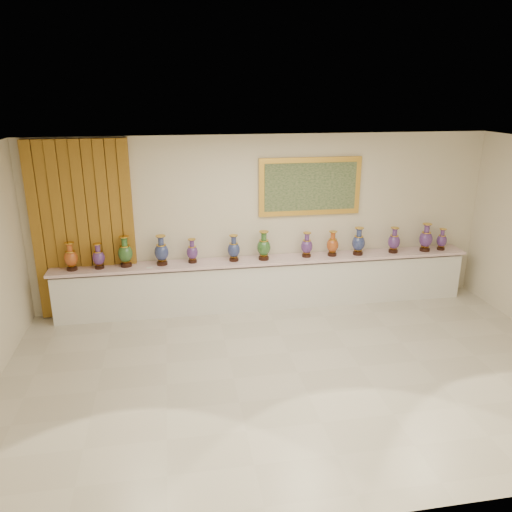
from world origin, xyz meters
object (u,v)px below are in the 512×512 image
Objects in this scene: vase_2 at (125,253)px; counter at (267,283)px; vase_0 at (71,258)px; vase_1 at (99,257)px.

counter is at bearing -0.08° from vase_2.
counter is 14.03× the size of vase_2.
vase_0 is 1.10× the size of vase_1.
vase_1 is at bearing 1.00° from vase_0.
vase_1 reaches higher than counter.
vase_2 reaches higher than vase_1.
vase_2 reaches higher than vase_0.
vase_0 is at bearing -177.31° from vase_2.
vase_1 is (0.43, 0.01, -0.02)m from vase_0.
counter is at bearing 0.66° from vase_0.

